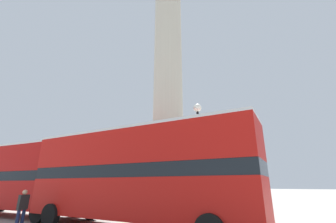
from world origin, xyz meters
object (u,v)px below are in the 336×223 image
(bus_a, at_px, (23,176))
(bus_b, at_px, (135,172))
(monument_column, at_px, (168,66))
(street_lamp, at_px, (199,144))
(equestrian_statue, at_px, (102,189))
(pedestrian_near_lamp, at_px, (22,207))

(bus_a, relative_size, bus_b, 0.96)
(monument_column, distance_m, bus_b, 9.78)
(street_lamp, bearing_deg, monument_column, 152.38)
(street_lamp, bearing_deg, bus_b, -117.24)
(bus_a, bearing_deg, equestrian_statue, 91.86)
(street_lamp, bearing_deg, pedestrian_near_lamp, -136.94)
(monument_column, height_order, pedestrian_near_lamp, monument_column)
(monument_column, relative_size, bus_a, 2.32)
(equestrian_statue, height_order, pedestrian_near_lamp, equestrian_statue)
(bus_b, height_order, pedestrian_near_lamp, bus_b)
(equestrian_statue, xyz_separation_m, pedestrian_near_lamp, (5.52, -10.42, -0.55))
(street_lamp, bearing_deg, bus_a, -162.13)
(street_lamp, xyz_separation_m, pedestrian_near_lamp, (-6.26, -5.85, -3.20))
(bus_b, bearing_deg, pedestrian_near_lamp, -152.91)
(monument_column, height_order, bus_b, monument_column)
(street_lamp, bearing_deg, equestrian_statue, 158.79)
(pedestrian_near_lamp, bearing_deg, street_lamp, -51.33)
(bus_a, relative_size, equestrian_statue, 1.91)
(bus_a, xyz_separation_m, street_lamp, (10.91, 3.52, 1.72))
(bus_a, height_order, bus_b, bus_b)
(bus_a, xyz_separation_m, pedestrian_near_lamp, (4.65, -2.33, -1.49))
(monument_column, distance_m, bus_a, 12.60)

